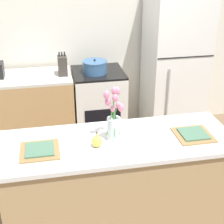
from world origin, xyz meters
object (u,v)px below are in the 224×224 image
Objects in this scene: stove_range at (99,107)px; flower_vase at (114,119)px; refrigerator at (174,67)px; pear_figurine at (97,141)px; plate_setting_right at (193,134)px; plate_setting_left at (40,150)px; knife_block at (63,66)px; cooking_pot at (95,67)px.

flower_vase is at bearing -94.83° from stove_range.
refrigerator is 2.06m from pear_figurine.
stove_range is 1.70m from flower_vase.
flower_vase is at bearing -124.45° from refrigerator.
plate_setting_right is (0.76, 0.02, -0.04)m from pear_figurine.
plate_setting_left is at bearing 180.00° from plate_setting_right.
pear_figurine is at bearing -126.40° from refrigerator.
knife_block reaches higher than plate_setting_right.
refrigerator is at bearing 45.09° from plate_setting_left.
pear_figurine is 1.63m from knife_block.
pear_figurine is 0.44× the size of cooking_pot.
stove_range is at bearing 5.30° from knife_block.
knife_block is (-1.36, -0.04, 0.12)m from refrigerator.
plate_setting_left is 1.18m from plate_setting_right.
plate_setting_left is 1.73m from cooking_pot.
flower_vase is at bearing 174.03° from plate_setting_right.
stove_range is 0.70m from knife_block.
knife_block is (-0.28, 1.54, -0.06)m from flower_vase.
cooking_pot is at bearing 68.07° from plate_setting_left.
plate_setting_left reaches higher than stove_range.
plate_setting_right is 0.99× the size of cooking_pot.
plate_setting_left is at bearing 177.81° from pear_figurine.
refrigerator is at bearing 55.55° from flower_vase.
pear_figurine is 0.44× the size of plate_setting_right.
stove_range is at bearing 80.61° from pear_figurine.
plate_setting_right is (0.62, -0.07, -0.16)m from flower_vase.
plate_setting_left is (-0.69, -1.64, 0.47)m from stove_range.
pear_figurine is at bearing -178.81° from plate_setting_right.
pear_figurine is at bearing -150.11° from flower_vase.
cooking_pot reaches higher than stove_range.
refrigerator is 1.71m from plate_setting_right.
cooking_pot is (0.09, 1.54, -0.10)m from flower_vase.
refrigerator reaches higher than plate_setting_left.
knife_block is (0.28, 1.61, 0.10)m from plate_setting_left.
refrigerator is 6.42× the size of plate_setting_left.
pear_figurine is (-1.22, -1.66, 0.05)m from refrigerator.
plate_setting_left is at bearing -99.78° from knife_block.
refrigerator is at bearing 0.04° from stove_range.
refrigerator is 6.36× the size of cooking_pot.
refrigerator reaches higher than stove_range.
flower_vase is at bearing -93.32° from cooking_pot.
refrigerator reaches higher than plate_setting_right.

